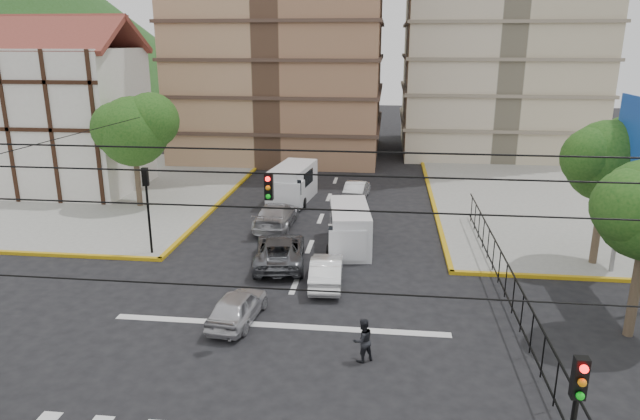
# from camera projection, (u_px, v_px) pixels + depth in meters

# --- Properties ---
(ground) EXTENTS (160.00, 160.00, 0.00)m
(ground) POSITION_uv_depth(u_px,v_px,m) (273.00, 341.00, 20.70)
(ground) COLOR black
(ground) RESTS_ON ground
(sidewalk_nw) EXTENTS (26.00, 26.00, 0.15)m
(sidewalk_nw) POSITION_uv_depth(u_px,v_px,m) (59.00, 188.00, 41.95)
(sidewalk_nw) COLOR gray
(sidewalk_nw) RESTS_ON ground
(sidewalk_ne) EXTENTS (26.00, 26.00, 0.15)m
(sidewalk_ne) POSITION_uv_depth(u_px,v_px,m) (631.00, 206.00, 37.48)
(sidewalk_ne) COLOR gray
(sidewalk_ne) RESTS_ON ground
(stop_line) EXTENTS (13.00, 0.40, 0.01)m
(stop_line) POSITION_uv_depth(u_px,v_px,m) (279.00, 325.00, 21.84)
(stop_line) COLOR silver
(stop_line) RESTS_ON ground
(tudor_building) EXTENTS (10.80, 8.05, 12.23)m
(tudor_building) POSITION_uv_depth(u_px,v_px,m) (63.00, 118.00, 40.36)
(tudor_building) COLOR silver
(tudor_building) RESTS_ON ground
(distant_hill) EXTENTS (70.00, 70.00, 28.00)m
(distant_hill) POSITION_uv_depth(u_px,v_px,m) (14.00, 17.00, 89.49)
(distant_hill) COLOR #214818
(distant_hill) RESTS_ON ground
(park_fence) EXTENTS (0.10, 22.50, 1.66)m
(park_fence) POSITION_uv_depth(u_px,v_px,m) (504.00, 300.00, 23.98)
(park_fence) COLOR black
(park_fence) RESTS_ON ground
(tree_park_c) EXTENTS (4.65, 3.80, 7.25)m
(tree_park_c) POSITION_uv_depth(u_px,v_px,m) (610.00, 157.00, 26.18)
(tree_park_c) COLOR #473828
(tree_park_c) RESTS_ON ground
(tree_tudor) EXTENTS (5.39, 4.40, 7.43)m
(tree_tudor) POSITION_uv_depth(u_px,v_px,m) (135.00, 128.00, 35.79)
(tree_tudor) COLOR #473828
(tree_tudor) RESTS_ON ground
(traffic_light_nw) EXTENTS (0.28, 0.22, 4.40)m
(traffic_light_nw) POSITION_uv_depth(u_px,v_px,m) (147.00, 196.00, 28.11)
(traffic_light_nw) COLOR black
(traffic_light_nw) RESTS_ON ground
(traffic_light_hanging) EXTENTS (18.00, 9.12, 0.92)m
(traffic_light_hanging) POSITION_uv_depth(u_px,v_px,m) (255.00, 200.00, 17.08)
(traffic_light_hanging) COLOR black
(traffic_light_hanging) RESTS_ON ground
(van_right_lane) EXTENTS (2.51, 5.11, 2.21)m
(van_right_lane) POSITION_uv_depth(u_px,v_px,m) (349.00, 230.00, 29.57)
(van_right_lane) COLOR silver
(van_right_lane) RESTS_ON ground
(van_left_lane) EXTENTS (2.78, 5.68, 2.45)m
(van_left_lane) POSITION_uv_depth(u_px,v_px,m) (292.00, 185.00, 38.15)
(van_left_lane) COLOR silver
(van_left_lane) RESTS_ON ground
(car_silver_front_left) EXTENTS (1.90, 3.87, 1.27)m
(car_silver_front_left) POSITION_uv_depth(u_px,v_px,m) (238.00, 306.00, 22.00)
(car_silver_front_left) COLOR #BCBCC1
(car_silver_front_left) RESTS_ON ground
(car_white_front_right) EXTENTS (1.60, 4.04, 1.31)m
(car_white_front_right) POSITION_uv_depth(u_px,v_px,m) (326.00, 271.00, 25.38)
(car_white_front_right) COLOR white
(car_white_front_right) RESTS_ON ground
(car_grey_mid_left) EXTENTS (3.04, 5.37, 1.41)m
(car_grey_mid_left) POSITION_uv_depth(u_px,v_px,m) (280.00, 250.00, 27.69)
(car_grey_mid_left) COLOR #53555A
(car_grey_mid_left) RESTS_ON ground
(car_silver_rear_left) EXTENTS (2.10, 5.09, 1.47)m
(car_silver_rear_left) POSITION_uv_depth(u_px,v_px,m) (276.00, 215.00, 33.14)
(car_silver_rear_left) COLOR #ADACB1
(car_silver_rear_left) RESTS_ON ground
(car_darkgrey_mid_right) EXTENTS (2.21, 4.18, 1.36)m
(car_darkgrey_mid_right) POSITION_uv_depth(u_px,v_px,m) (351.00, 208.00, 34.80)
(car_darkgrey_mid_right) COLOR #262628
(car_darkgrey_mid_right) RESTS_ON ground
(car_white_rear_right) EXTENTS (1.76, 4.03, 1.29)m
(car_white_rear_right) POSITION_uv_depth(u_px,v_px,m) (357.00, 189.00, 39.29)
(car_white_rear_right) COLOR silver
(car_white_rear_right) RESTS_ON ground
(pedestrian_crosswalk) EXTENTS (0.96, 0.91, 1.55)m
(pedestrian_crosswalk) POSITION_uv_depth(u_px,v_px,m) (363.00, 340.00, 19.23)
(pedestrian_crosswalk) COLOR black
(pedestrian_crosswalk) RESTS_ON ground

